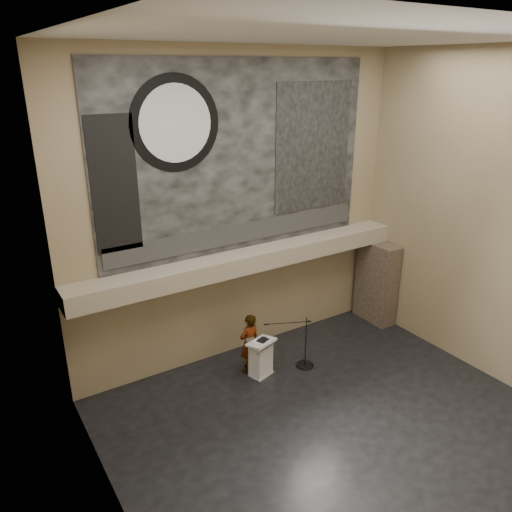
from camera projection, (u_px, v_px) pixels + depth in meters
floor at (327, 420)px, 12.01m from camera, size 10.00×10.00×0.00m
ceiling at (351, 35)px, 8.98m from camera, size 10.00×10.00×0.00m
wall_back at (240, 211)px, 13.65m from camera, size 10.00×0.02×8.50m
wall_left at (100, 315)px, 8.00m from camera, size 0.02×8.00×8.50m
wall_right at (483, 219)px, 12.99m from camera, size 0.02×8.00×8.50m
soffit at (248, 260)px, 13.80m from camera, size 10.00×0.80×0.50m
sprinkler_left at (197, 282)px, 13.06m from camera, size 0.04×0.04×0.06m
sprinkler_right at (304, 257)px, 14.81m from camera, size 0.04×0.04×0.06m
banner at (240, 159)px, 13.11m from camera, size 8.00×0.05×5.00m
banner_text_strip at (242, 233)px, 13.81m from camera, size 7.76×0.02×0.55m
banner_clock_rim at (176, 124)px, 11.82m from camera, size 2.30×0.02×2.30m
banner_clock_face at (176, 124)px, 11.81m from camera, size 1.84×0.02×1.84m
banner_building_print at (313, 147)px, 14.24m from camera, size 2.60×0.02×3.60m
banner_brick_print at (115, 186)px, 11.49m from camera, size 1.10×0.02×3.20m
stone_pier at (376, 282)px, 16.34m from camera, size 0.60×1.40×2.70m
lectern at (261, 358)px, 13.52m from camera, size 0.86×0.71×1.14m
binder at (263, 340)px, 13.33m from camera, size 0.36×0.33×0.04m
papers at (258, 342)px, 13.27m from camera, size 0.30×0.34×0.00m
speaker_person at (249, 343)px, 13.65m from camera, size 0.68×0.48×1.75m
mic_stand at (304, 359)px, 14.11m from camera, size 1.34×0.76×1.54m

